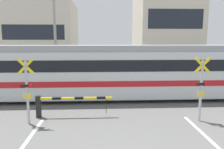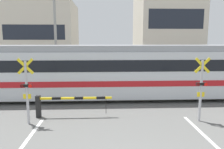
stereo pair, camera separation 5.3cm
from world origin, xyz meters
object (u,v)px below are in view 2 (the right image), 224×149
Objects in this scene: crossing_barrier_near at (57,102)px; crossing_barrier_far at (144,77)px; crossing_signal_left at (27,88)px; pedestrian at (109,70)px; commuter_train at (142,70)px; crossing_signal_right at (201,87)px.

crossing_barrier_near and crossing_barrier_far have the same top height.
crossing_barrier_near is 1.24× the size of crossing_signal_left.
crossing_barrier_far is 3.56m from pedestrian.
crossing_signal_right is at bearing -65.56° from commuter_train.
crossing_signal_right is at bearing -68.95° from pedestrian.
pedestrian is (2.66, 8.88, 0.24)m from crossing_barrier_near.
commuter_train is 12.56× the size of pedestrian.
pedestrian is at bearing 108.47° from commuter_train.
crossing_barrier_near is at bearing -106.68° from pedestrian.
commuter_train reaches higher than pedestrian.
crossing_barrier_far is 1.24× the size of crossing_signal_left.
crossing_signal_right is (1.09, -7.30, 0.85)m from crossing_barrier_far.
commuter_train is 5.95m from pedestrian.
commuter_train is 5.69m from crossing_barrier_near.
commuter_train is 7.29× the size of crossing_signal_left.
crossing_barrier_far is 7.43m from crossing_signal_right.
crossing_signal_left is 10.40m from pedestrian.
commuter_train reaches higher than crossing_signal_left.
crossing_barrier_far is at bearing 48.83° from crossing_signal_left.
pedestrian is (-3.72, 9.68, -0.61)m from crossing_signal_right.
crossing_barrier_near is at bearing 172.92° from crossing_signal_right.
crossing_barrier_far is (5.30, 6.51, 0.00)m from crossing_barrier_near.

